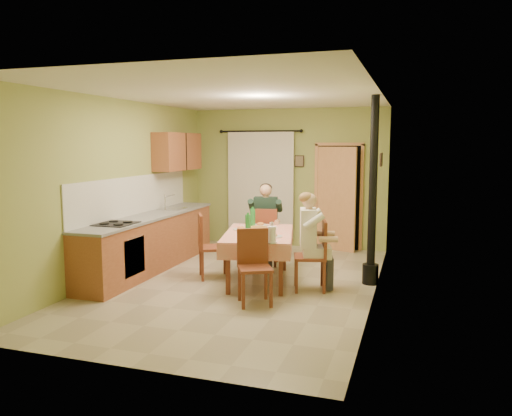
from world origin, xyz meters
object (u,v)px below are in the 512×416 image
(chair_near, at_px, (255,282))
(stove_flue, at_px, (372,217))
(man_right, at_px, (310,230))
(chair_far, at_px, (265,248))
(chair_right, at_px, (311,270))
(man_far, at_px, (265,215))
(dining_table, at_px, (259,257))
(chair_left, at_px, (213,259))

(chair_near, bearing_deg, stove_flue, -160.87)
(man_right, bearing_deg, stove_flue, -69.09)
(chair_near, bearing_deg, chair_far, -104.20)
(chair_right, relative_size, man_far, 0.73)
(man_far, bearing_deg, chair_far, -90.00)
(chair_near, height_order, stove_flue, stove_flue)
(chair_far, relative_size, chair_near, 1.02)
(man_far, bearing_deg, chair_right, -60.37)
(dining_table, relative_size, man_right, 1.34)
(man_right, relative_size, stove_flue, 0.50)
(man_right, bearing_deg, chair_left, 68.96)
(dining_table, xyz_separation_m, chair_near, (0.28, -1.05, -0.09))
(chair_far, xyz_separation_m, chair_left, (-0.54, -1.08, 0.00))
(chair_far, relative_size, stove_flue, 0.36)
(chair_right, height_order, man_far, man_far)
(chair_near, height_order, chair_right, chair_right)
(dining_table, distance_m, stove_flue, 1.81)
(chair_far, bearing_deg, chair_right, -60.11)
(dining_table, relative_size, chair_right, 1.84)
(man_far, bearing_deg, dining_table, -89.08)
(dining_table, relative_size, chair_near, 1.90)
(dining_table, height_order, chair_left, chair_left)
(man_far, bearing_deg, chair_near, -87.31)
(dining_table, bearing_deg, chair_right, -25.29)
(dining_table, height_order, man_right, man_right)
(chair_left, distance_m, man_right, 1.70)
(man_right, height_order, stove_flue, stove_flue)
(man_far, xyz_separation_m, man_right, (1.05, -1.28, 0.00))
(chair_far, relative_size, man_far, 0.72)
(man_far, bearing_deg, man_right, -60.85)
(stove_flue, bearing_deg, chair_far, 159.83)
(chair_near, distance_m, stove_flue, 2.11)
(chair_left, relative_size, man_far, 0.73)
(chair_near, distance_m, chair_right, 1.03)
(chair_near, xyz_separation_m, chair_left, (-1.03, 1.03, 0.00))
(dining_table, distance_m, man_right, 0.99)
(chair_near, relative_size, chair_left, 0.97)
(dining_table, distance_m, chair_left, 0.75)
(stove_flue, bearing_deg, man_right, -144.43)
(chair_far, distance_m, man_right, 1.74)
(chair_near, height_order, man_right, man_right)
(chair_near, bearing_deg, chair_left, -72.41)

